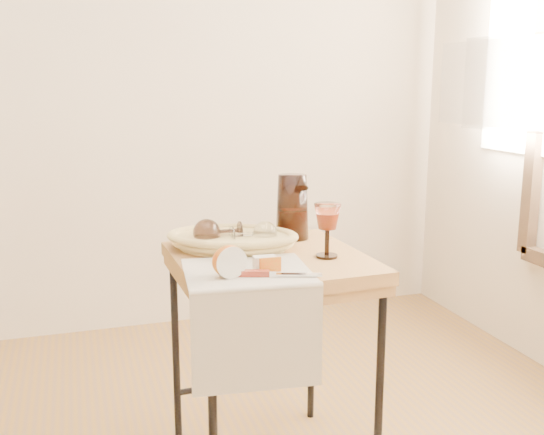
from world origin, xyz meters
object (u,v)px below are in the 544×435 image
object	(u,v)px
bread_basket	(233,241)
tea_towel	(247,272)
side_table	(270,365)
wine_goblet	(327,230)
apple_half	(228,261)
goblet_lying_b	(251,234)
table_knife	(276,273)
pitcher	(292,207)
goblet_lying_a	(221,232)

from	to	relation	value
bread_basket	tea_towel	bearing A→B (deg)	-71.01
side_table	wine_goblet	xyz separation A→B (m)	(0.15, -0.07, 0.43)
apple_half	goblet_lying_b	bearing A→B (deg)	52.34
goblet_lying_b	wine_goblet	world-z (taller)	wine_goblet
side_table	table_knife	xyz separation A→B (m)	(-0.05, -0.22, 0.36)
bread_basket	apple_half	distance (m)	0.30
tea_towel	bread_basket	xyz separation A→B (m)	(0.02, 0.25, 0.02)
pitcher	apple_half	size ratio (longest dim) A/B	2.75
side_table	apple_half	distance (m)	0.47
goblet_lying_b	wine_goblet	xyz separation A→B (m)	(0.19, -0.15, 0.03)
tea_towel	bread_basket	size ratio (longest dim) A/B	0.94
goblet_lying_a	goblet_lying_b	size ratio (longest dim) A/B	1.15
bread_basket	apple_half	bearing A→B (deg)	-81.86
wine_goblet	apple_half	world-z (taller)	wine_goblet
goblet_lying_a	pitcher	xyz separation A→B (m)	(0.25, 0.06, 0.05)
side_table	bread_basket	distance (m)	0.40
tea_towel	wine_goblet	distance (m)	0.29
table_knife	apple_half	bearing A→B (deg)	-179.21
side_table	bread_basket	size ratio (longest dim) A/B	1.95
tea_towel	wine_goblet	bearing A→B (deg)	22.45
side_table	table_knife	size ratio (longest dim) A/B	3.21
side_table	wine_goblet	world-z (taller)	wine_goblet
pitcher	table_knife	distance (m)	0.45
goblet_lying_b	wine_goblet	bearing A→B (deg)	-41.08
tea_towel	goblet_lying_a	distance (m)	0.27
side_table	wine_goblet	distance (m)	0.46
bread_basket	table_knife	size ratio (longest dim) A/B	1.64
pitcher	goblet_lying_a	bearing A→B (deg)	-152.26
bread_basket	goblet_lying_a	xyz separation A→B (m)	(-0.03, 0.02, 0.03)
goblet_lying_a	table_knife	xyz separation A→B (m)	(0.07, -0.34, -0.04)
side_table	pitcher	size ratio (longest dim) A/B	2.78
side_table	goblet_lying_b	size ratio (longest dim) A/B	5.85
bread_basket	apple_half	size ratio (longest dim) A/B	3.92
pitcher	table_knife	size ratio (longest dim) A/B	1.15
wine_goblet	goblet_lying_b	bearing A→B (deg)	140.44
bread_basket	wine_goblet	size ratio (longest dim) A/B	2.20
side_table	table_knife	bearing A→B (deg)	-103.57
bread_basket	goblet_lying_b	xyz separation A→B (m)	(0.05, -0.02, 0.02)
goblet_lying_a	pitcher	world-z (taller)	pitcher
side_table	apple_half	xyz separation A→B (m)	(-0.17, -0.18, 0.40)
goblet_lying_b	table_knife	bearing A→B (deg)	-95.14
apple_half	wine_goblet	bearing A→B (deg)	8.62
side_table	tea_towel	xyz separation A→B (m)	(-0.11, -0.15, 0.35)
tea_towel	pitcher	world-z (taller)	pitcher
bread_basket	table_knife	bearing A→B (deg)	-59.83
side_table	goblet_lying_a	xyz separation A→B (m)	(-0.12, 0.12, 0.40)
bread_basket	table_knife	world-z (taller)	bread_basket
goblet_lying_b	goblet_lying_a	bearing A→B (deg)	154.85
side_table	bread_basket	world-z (taller)	bread_basket
table_knife	goblet_lying_a	bearing A→B (deg)	119.61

